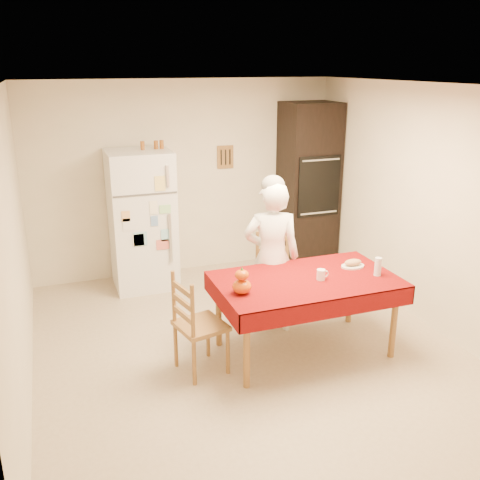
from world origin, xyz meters
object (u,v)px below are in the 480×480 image
refrigerator (142,220)px  chair_far (276,271)px  chair_left (194,321)px  oven_cabinet (308,185)px  dining_table (306,285)px  bread_plate (353,266)px  seated_woman (272,258)px  pumpkin_lower (242,287)px  wine_glass (378,267)px  coffee_mug (321,275)px

refrigerator → chair_far: (1.22, -1.32, -0.34)m
chair_left → chair_far: bearing=-66.4°
oven_cabinet → chair_left: 3.20m
oven_cabinet → dining_table: 2.52m
bread_plate → seated_woman: bearing=147.0°
pumpkin_lower → chair_left: bearing=165.6°
dining_table → wine_glass: bearing=-13.4°
chair_far → chair_left: bearing=-143.9°
coffee_mug → oven_cabinet: bearing=66.0°
pumpkin_lower → bread_plate: (1.25, 0.22, -0.05)m
oven_cabinet → coffee_mug: (-1.02, -2.29, -0.29)m
wine_glass → bread_plate: bearing=111.7°
dining_table → wine_glass: 0.71m
seated_woman → bread_plate: 0.81m
refrigerator → seated_woman: (1.03, -1.62, -0.06)m
dining_table → chair_far: bearing=85.4°
coffee_mug → pumpkin_lower: pumpkin_lower is taller
chair_left → pumpkin_lower: size_ratio=5.61×
refrigerator → chair_far: size_ratio=1.79×
seated_woman → pumpkin_lower: 0.87m
chair_far → pumpkin_lower: size_ratio=5.61×
refrigerator → chair_far: bearing=-47.4°
oven_cabinet → bread_plate: oven_cabinet is taller
chair_left → wine_glass: (1.76, -0.15, 0.34)m
seated_woman → bread_plate: bearing=164.8°
oven_cabinet → dining_table: bearing=-117.1°
refrigerator → bread_plate: size_ratio=7.08×
oven_cabinet → pumpkin_lower: 2.96m
dining_table → bread_plate: size_ratio=7.08×
chair_far → bread_plate: 0.93m
seated_woman → pumpkin_lower: seated_woman is taller
coffee_mug → wine_glass: 0.57m
dining_table → bread_plate: bearing=10.6°
chair_far → bread_plate: bearing=-56.3°
chair_far → chair_left: same height
refrigerator → pumpkin_lower: (0.47, -2.28, -0.02)m
oven_cabinet → seated_woman: 2.10m
dining_table → seated_woman: (-0.12, 0.55, 0.10)m
chair_far → wine_glass: bearing=-59.3°
oven_cabinet → pumpkin_lower: bearing=-127.9°
dining_table → chair_left: chair_left is taller
oven_cabinet → coffee_mug: 2.52m
chair_left → dining_table: bearing=-102.4°
dining_table → seated_woman: 0.57m
pumpkin_lower → bread_plate: pumpkin_lower is taller
dining_table → coffee_mug: bearing=-32.9°
wine_glass → oven_cabinet: bearing=79.0°
coffee_mug → chair_left: bearing=176.8°
bread_plate → chair_far: bearing=123.9°
oven_cabinet → coffee_mug: size_ratio=22.00×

